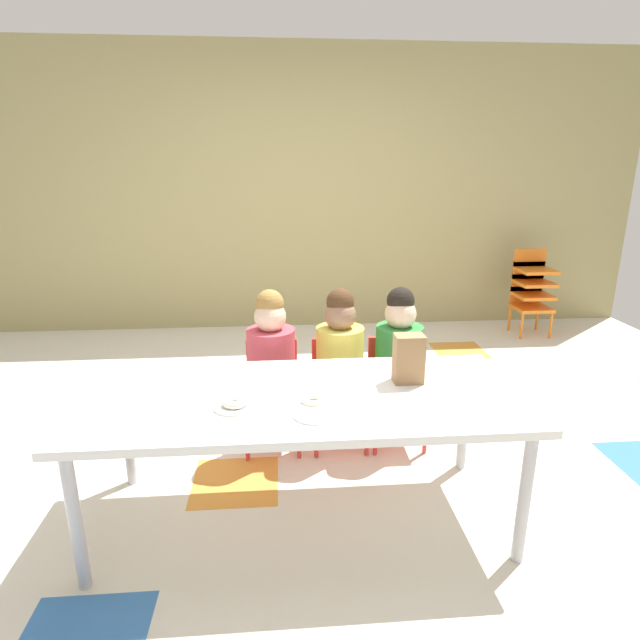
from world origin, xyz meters
The scene contains 12 objects.
ground_plane centered at (0.01, 0.00, -0.01)m, with size 6.62×4.53×0.02m.
back_wall centered at (0.00, 2.26, 1.31)m, with size 6.62×0.10×2.61m, color tan.
craft_table centered at (-0.12, -0.75, 0.57)m, with size 1.87×0.79×0.62m.
seated_child_near_camera centered at (-0.26, -0.12, 0.55)m, with size 0.32×0.31×0.92m.
seated_child_middle_seat centered at (0.12, -0.12, 0.55)m, with size 0.33×0.33×0.92m.
seated_child_far_right centered at (0.45, -0.12, 0.55)m, with size 0.32×0.31×0.92m.
kid_chair_orange_stack centered at (2.17, 1.78, 0.46)m, with size 0.32×0.30×0.80m.
paper_bag_brown centered at (0.36, -0.66, 0.73)m, with size 0.13×0.09×0.22m, color #9E754C.
paper_plate_near_edge centered at (-0.39, -0.85, 0.62)m, with size 0.18×0.18×0.01m, color white.
paper_plate_center_table centered at (-0.08, -0.94, 0.62)m, with size 0.18×0.18×0.01m, color white.
donut_powdered_on_plate centered at (-0.39, -0.85, 0.64)m, with size 0.11×0.11×0.03m, color white.
donut_powdered_loose centered at (-0.07, -0.84, 0.63)m, with size 0.10×0.10×0.03m, color white.
Camera 1 is at (-0.20, -2.74, 1.54)m, focal length 28.71 mm.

